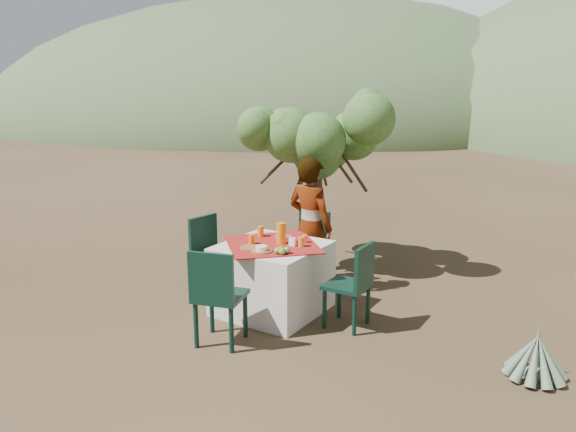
% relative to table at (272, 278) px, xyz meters
% --- Properties ---
extents(ground, '(160.00, 160.00, 0.00)m').
position_rel_table_xyz_m(ground, '(0.41, -0.28, -0.38)').
color(ground, '#322516').
rests_on(ground, ground).
extents(table, '(1.30, 1.30, 0.76)m').
position_rel_table_xyz_m(table, '(0.00, 0.00, 0.00)').
color(table, silver).
rests_on(table, ground).
extents(chair_far, '(0.43, 0.43, 0.91)m').
position_rel_table_xyz_m(chair_far, '(-0.08, 0.96, 0.13)').
color(chair_far, black).
rests_on(chair_far, ground).
extents(chair_near, '(0.54, 0.54, 0.95)m').
position_rel_table_xyz_m(chair_near, '(0.04, -0.98, 0.15)').
color(chair_near, black).
rests_on(chair_near, ground).
extents(chair_left, '(0.47, 0.47, 0.92)m').
position_rel_table_xyz_m(chair_left, '(-0.92, 0.07, 0.13)').
color(chair_left, black).
rests_on(chair_left, ground).
extents(chair_right, '(0.41, 0.41, 0.89)m').
position_rel_table_xyz_m(chair_right, '(0.94, 0.07, 0.11)').
color(chair_right, black).
rests_on(chair_right, ground).
extents(person, '(0.65, 0.48, 1.62)m').
position_rel_table_xyz_m(person, '(0.07, 0.71, 0.43)').
color(person, '#8C6651').
rests_on(person, ground).
extents(shrub_tree, '(1.75, 1.72, 2.06)m').
position_rel_table_xyz_m(shrub_tree, '(-0.19, 1.51, 1.25)').
color(shrub_tree, '#453222').
rests_on(shrub_tree, ground).
extents(agave, '(0.52, 0.53, 0.56)m').
position_rel_table_xyz_m(agave, '(2.68, -0.04, -0.19)').
color(agave, slate).
rests_on(agave, ground).
extents(hill_near_left, '(40.00, 40.00, 16.00)m').
position_rel_table_xyz_m(hill_near_left, '(-17.59, 29.72, -0.38)').
color(hill_near_left, '#374F2C').
rests_on(hill_near_left, ground).
extents(hill_far_center, '(60.00, 60.00, 24.00)m').
position_rel_table_xyz_m(hill_far_center, '(-3.59, 51.72, -0.38)').
color(hill_far_center, slate).
rests_on(hill_far_center, ground).
extents(plate_far, '(0.20, 0.20, 0.01)m').
position_rel_table_xyz_m(plate_far, '(-0.04, 0.28, 0.39)').
color(plate_far, '#935527').
rests_on(plate_far, table).
extents(plate_near, '(0.23, 0.23, 0.01)m').
position_rel_table_xyz_m(plate_near, '(-0.09, -0.26, 0.39)').
color(plate_near, '#935527').
rests_on(plate_near, table).
extents(glass_far, '(0.07, 0.07, 0.12)m').
position_rel_table_xyz_m(glass_far, '(-0.27, 0.18, 0.44)').
color(glass_far, orange).
rests_on(glass_far, table).
extents(glass_near, '(0.06, 0.06, 0.10)m').
position_rel_table_xyz_m(glass_near, '(-0.18, -0.12, 0.43)').
color(glass_near, orange).
rests_on(glass_near, table).
extents(juice_pitcher, '(0.10, 0.10, 0.23)m').
position_rel_table_xyz_m(juice_pitcher, '(0.08, 0.06, 0.50)').
color(juice_pitcher, orange).
rests_on(juice_pitcher, table).
extents(bowl_plate, '(0.22, 0.22, 0.01)m').
position_rel_table_xyz_m(bowl_plate, '(0.07, -0.29, 0.39)').
color(bowl_plate, '#935527').
rests_on(bowl_plate, table).
extents(white_bowl, '(0.12, 0.12, 0.05)m').
position_rel_table_xyz_m(white_bowl, '(0.07, -0.29, 0.42)').
color(white_bowl, white).
rests_on(white_bowl, bowl_plate).
extents(jar_left, '(0.06, 0.06, 0.10)m').
position_rel_table_xyz_m(jar_left, '(0.32, 0.08, 0.43)').
color(jar_left, orange).
rests_on(jar_left, table).
extents(jar_right, '(0.05, 0.05, 0.08)m').
position_rel_table_xyz_m(jar_right, '(0.27, 0.23, 0.42)').
color(jar_right, orange).
rests_on(jar_right, table).
extents(napkin_holder, '(0.07, 0.04, 0.09)m').
position_rel_table_xyz_m(napkin_holder, '(0.23, 0.05, 0.43)').
color(napkin_holder, white).
rests_on(napkin_holder, table).
extents(fruit_cluster, '(0.14, 0.13, 0.07)m').
position_rel_table_xyz_m(fruit_cluster, '(0.28, -0.25, 0.42)').
color(fruit_cluster, olive).
rests_on(fruit_cluster, table).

